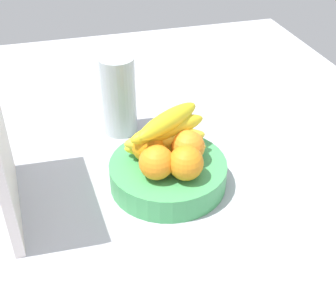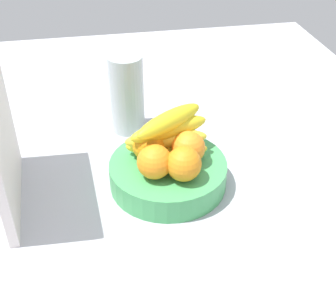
% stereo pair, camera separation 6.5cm
% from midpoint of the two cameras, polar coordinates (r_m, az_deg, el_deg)
% --- Properties ---
extents(ground_plane, '(1.80, 1.40, 0.03)m').
position_cam_midpoint_polar(ground_plane, '(0.96, 0.61, -5.97)').
color(ground_plane, '#ACAEB7').
extents(fruit_bowl, '(0.24, 0.24, 0.05)m').
position_cam_midpoint_polar(fruit_bowl, '(0.95, 1.97, -3.38)').
color(fruit_bowl, '#44A25B').
rests_on(fruit_bowl, ground_plane).
extents(orange_front_left, '(0.07, 0.07, 0.07)m').
position_cam_midpoint_polar(orange_front_left, '(0.87, 4.14, -2.19)').
color(orange_front_left, orange).
rests_on(orange_front_left, fruit_bowl).
extents(orange_front_right, '(0.07, 0.07, 0.07)m').
position_cam_midpoint_polar(orange_front_right, '(0.92, 4.60, -0.15)').
color(orange_front_right, orange).
rests_on(orange_front_right, fruit_bowl).
extents(orange_center, '(0.07, 0.07, 0.07)m').
position_cam_midpoint_polar(orange_center, '(0.95, 2.17, 1.46)').
color(orange_center, orange).
rests_on(orange_center, fruit_bowl).
extents(orange_back_left, '(0.07, 0.07, 0.07)m').
position_cam_midpoint_polar(orange_back_left, '(0.92, -0.42, 0.24)').
color(orange_back_left, orange).
rests_on(orange_back_left, fruit_bowl).
extents(orange_back_right, '(0.07, 0.07, 0.07)m').
position_cam_midpoint_polar(orange_back_right, '(0.88, 0.42, -1.91)').
color(orange_back_right, orange).
rests_on(orange_back_right, fruit_bowl).
extents(banana_bunch, '(0.13, 0.18, 0.11)m').
position_cam_midpoint_polar(banana_bunch, '(0.92, 1.99, 1.56)').
color(banana_bunch, yellow).
rests_on(banana_bunch, fruit_bowl).
extents(thermos_tumbler, '(0.08, 0.08, 0.19)m').
position_cam_midpoint_polar(thermos_tumbler, '(1.10, -3.49, 6.63)').
color(thermos_tumbler, '#B1BCBE').
rests_on(thermos_tumbler, ground_plane).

